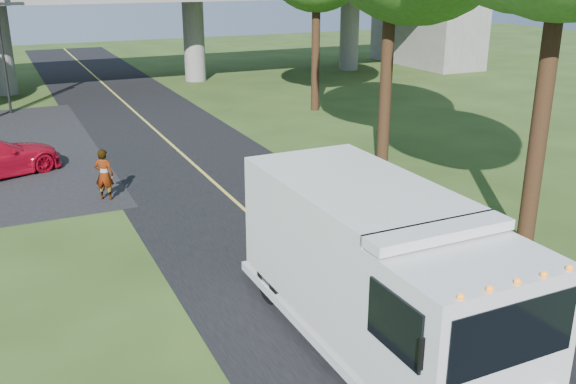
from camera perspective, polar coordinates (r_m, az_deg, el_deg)
ground at (r=14.44m, az=6.89°, el=-11.09°), size 120.00×120.00×0.00m
road at (r=22.77m, az=-6.32°, el=0.57°), size 7.00×90.00×0.02m
lane_line at (r=22.76m, az=-6.32°, el=0.62°), size 0.12×90.00×0.01m
overpass at (r=43.12m, az=-16.39°, el=14.92°), size 54.00×10.00×7.30m
traffic_signal at (r=36.74m, az=-24.04°, el=11.29°), size 0.18×0.22×5.20m
step_van at (r=12.83m, az=7.89°, el=-6.41°), size 2.90×7.68×3.21m
pedestrian at (r=21.86m, az=-16.03°, el=1.48°), size 0.76×0.69×1.74m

